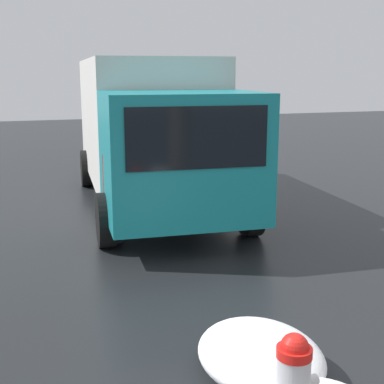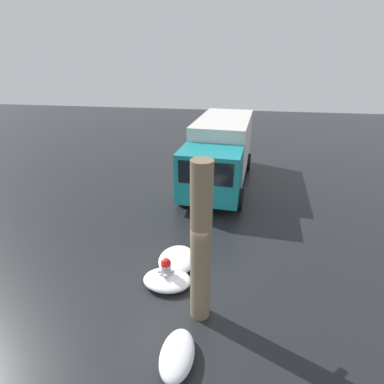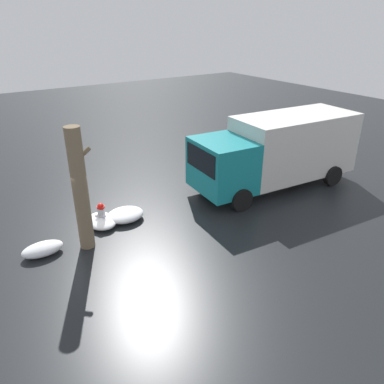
{
  "view_description": "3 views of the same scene",
  "coord_description": "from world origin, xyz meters",
  "px_view_note": "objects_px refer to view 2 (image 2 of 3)",
  "views": [
    {
      "loc": [
        -3.26,
        1.94,
        2.8
      ],
      "look_at": [
        4.17,
        -0.6,
        1.04
      ],
      "focal_mm": 50.0,
      "sensor_mm": 36.0,
      "label": 1
    },
    {
      "loc": [
        -6.43,
        -1.76,
        5.89
      ],
      "look_at": [
        3.32,
        -0.19,
        1.37
      ],
      "focal_mm": 28.0,
      "sensor_mm": 36.0,
      "label": 2
    },
    {
      "loc": [
        -3.82,
        -11.68,
        6.87
      ],
      "look_at": [
        3.16,
        -1.13,
        0.93
      ],
      "focal_mm": 35.0,
      "sensor_mm": 36.0,
      "label": 3
    }
  ],
  "objects_px": {
    "fire_hydrant": "(166,271)",
    "pedestrian": "(187,181)",
    "delivery_truck": "(221,150)",
    "tree_trunk": "(201,246)"
  },
  "relations": [
    {
      "from": "fire_hydrant",
      "to": "pedestrian",
      "type": "relative_size",
      "value": 0.5
    },
    {
      "from": "fire_hydrant",
      "to": "delivery_truck",
      "type": "height_order",
      "value": "delivery_truck"
    },
    {
      "from": "pedestrian",
      "to": "fire_hydrant",
      "type": "bearing_deg",
      "value": -45.71
    },
    {
      "from": "delivery_truck",
      "to": "pedestrian",
      "type": "xyz_separation_m",
      "value": [
        -2.47,
        1.27,
        -0.74
      ]
    },
    {
      "from": "tree_trunk",
      "to": "pedestrian",
      "type": "distance_m",
      "value": 6.5
    },
    {
      "from": "tree_trunk",
      "to": "delivery_truck",
      "type": "distance_m",
      "value": 8.73
    },
    {
      "from": "fire_hydrant",
      "to": "delivery_truck",
      "type": "bearing_deg",
      "value": 164.54
    },
    {
      "from": "fire_hydrant",
      "to": "pedestrian",
      "type": "bearing_deg",
      "value": 175.04
    },
    {
      "from": "fire_hydrant",
      "to": "tree_trunk",
      "type": "height_order",
      "value": "tree_trunk"
    },
    {
      "from": "fire_hydrant",
      "to": "delivery_truck",
      "type": "distance_m",
      "value": 7.95
    }
  ]
}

